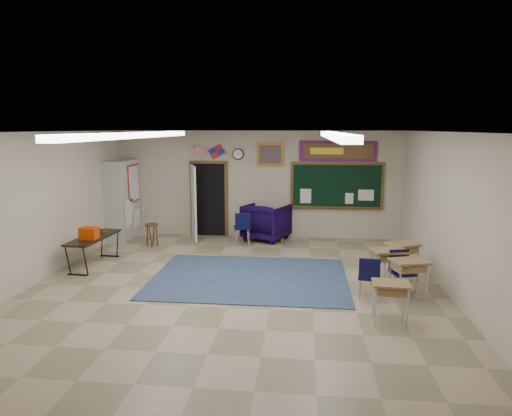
# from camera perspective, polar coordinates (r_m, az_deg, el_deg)

# --- Properties ---
(floor) EXTENTS (9.00, 9.00, 0.00)m
(floor) POSITION_cam_1_polar(r_m,az_deg,el_deg) (8.85, -2.72, -10.34)
(floor) COLOR tan
(floor) RESTS_ON ground
(back_wall) EXTENTS (8.00, 0.04, 3.00)m
(back_wall) POSITION_cam_1_polar(r_m,az_deg,el_deg) (12.87, 0.22, 2.96)
(back_wall) COLOR #B6A894
(back_wall) RESTS_ON floor
(front_wall) EXTENTS (8.00, 0.04, 3.00)m
(front_wall) POSITION_cam_1_polar(r_m,az_deg,el_deg) (4.22, -12.25, -12.15)
(front_wall) COLOR #B6A894
(front_wall) RESTS_ON floor
(left_wall) EXTENTS (0.04, 9.00, 3.00)m
(left_wall) POSITION_cam_1_polar(r_m,az_deg,el_deg) (9.88, -26.41, -0.23)
(left_wall) COLOR #B6A894
(left_wall) RESTS_ON floor
(right_wall) EXTENTS (0.04, 9.00, 3.00)m
(right_wall) POSITION_cam_1_polar(r_m,az_deg,el_deg) (8.79, 23.93, -1.19)
(right_wall) COLOR #B6A894
(right_wall) RESTS_ON floor
(ceiling) EXTENTS (8.00, 9.00, 0.04)m
(ceiling) POSITION_cam_1_polar(r_m,az_deg,el_deg) (8.30, -2.89, 9.47)
(ceiling) COLOR silver
(ceiling) RESTS_ON back_wall
(area_rug) EXTENTS (4.00, 3.00, 0.02)m
(area_rug) POSITION_cam_1_polar(r_m,az_deg,el_deg) (9.57, -0.80, -8.68)
(area_rug) COLOR #374869
(area_rug) RESTS_ON floor
(fluorescent_strips) EXTENTS (3.86, 6.00, 0.10)m
(fluorescent_strips) POSITION_cam_1_polar(r_m,az_deg,el_deg) (8.30, -2.89, 9.05)
(fluorescent_strips) COLOR white
(fluorescent_strips) RESTS_ON ceiling
(doorway) EXTENTS (1.10, 0.89, 2.16)m
(doorway) POSITION_cam_1_polar(r_m,az_deg,el_deg) (13.01, -6.44, 1.02)
(doorway) COLOR black
(doorway) RESTS_ON back_wall
(chalkboard) EXTENTS (2.55, 0.14, 1.30)m
(chalkboard) POSITION_cam_1_polar(r_m,az_deg,el_deg) (12.80, 10.06, 2.61)
(chalkboard) COLOR brown
(chalkboard) RESTS_ON back_wall
(bulletin_board) EXTENTS (2.10, 0.05, 0.55)m
(bulletin_board) POSITION_cam_1_polar(r_m,az_deg,el_deg) (12.72, 10.19, 7.02)
(bulletin_board) COLOR #B10F12
(bulletin_board) RESTS_ON back_wall
(framed_art_print) EXTENTS (0.75, 0.05, 0.65)m
(framed_art_print) POSITION_cam_1_polar(r_m,az_deg,el_deg) (12.73, 1.79, 6.73)
(framed_art_print) COLOR #A96820
(framed_art_print) RESTS_ON back_wall
(wall_clock) EXTENTS (0.32, 0.05, 0.32)m
(wall_clock) POSITION_cam_1_polar(r_m,az_deg,el_deg) (12.82, -2.26, 6.75)
(wall_clock) COLOR black
(wall_clock) RESTS_ON back_wall
(wall_flags) EXTENTS (1.16, 0.06, 0.70)m
(wall_flags) POSITION_cam_1_polar(r_m,az_deg,el_deg) (12.94, -6.04, 7.31)
(wall_flags) COLOR red
(wall_flags) RESTS_ON back_wall
(storage_cabinet) EXTENTS (0.59, 1.25, 2.20)m
(storage_cabinet) POSITION_cam_1_polar(r_m,az_deg,el_deg) (13.19, -16.34, 0.97)
(storage_cabinet) COLOR #A8A8A4
(storage_cabinet) RESTS_ON floor
(wingback_armchair) EXTENTS (1.43, 1.45, 1.01)m
(wingback_armchair) POSITION_cam_1_polar(r_m,az_deg,el_deg) (12.66, 1.31, -1.73)
(wingback_armchair) COLOR black
(wingback_armchair) RESTS_ON floor
(student_chair_reading) EXTENTS (0.53, 0.53, 0.89)m
(student_chair_reading) POSITION_cam_1_polar(r_m,az_deg,el_deg) (12.13, -1.74, -2.54)
(student_chair_reading) COLOR black
(student_chair_reading) RESTS_ON floor
(student_chair_desk_a) EXTENTS (0.46, 0.46, 0.81)m
(student_chair_desk_a) POSITION_cam_1_polar(r_m,az_deg,el_deg) (8.56, 13.97, -8.48)
(student_chair_desk_a) COLOR black
(student_chair_desk_a) RESTS_ON floor
(student_chair_desk_b) EXTENTS (0.50, 0.50, 0.83)m
(student_chair_desk_b) POSITION_cam_1_polar(r_m,az_deg,el_deg) (8.92, 17.83, -7.84)
(student_chair_desk_b) COLOR black
(student_chair_desk_b) RESTS_ON floor
(student_desk_front_left) EXTENTS (0.73, 0.60, 0.78)m
(student_desk_front_left) POSITION_cam_1_polar(r_m,az_deg,el_deg) (9.20, 16.24, -7.08)
(student_desk_front_left) COLOR olive
(student_desk_front_left) RESTS_ON floor
(student_desk_front_right) EXTENTS (0.76, 0.67, 0.75)m
(student_desk_front_right) POSITION_cam_1_polar(r_m,az_deg,el_deg) (9.89, 17.73, -6.06)
(student_desk_front_right) COLOR olive
(student_desk_front_right) RESTS_ON floor
(student_desk_back_left) EXTENTS (0.60, 0.47, 0.69)m
(student_desk_back_left) POSITION_cam_1_polar(r_m,az_deg,el_deg) (7.63, 16.42, -11.08)
(student_desk_back_left) COLOR olive
(student_desk_back_left) RESTS_ON floor
(student_desk_back_right) EXTENTS (0.73, 0.62, 0.74)m
(student_desk_back_right) POSITION_cam_1_polar(r_m,az_deg,el_deg) (8.73, 18.49, -8.27)
(student_desk_back_right) COLOR olive
(student_desk_back_right) RESTS_ON floor
(folding_table) EXTENTS (0.65, 1.66, 0.93)m
(folding_table) POSITION_cam_1_polar(r_m,az_deg,el_deg) (10.92, -19.59, -4.94)
(folding_table) COLOR black
(folding_table) RESTS_ON floor
(wooden_stool) EXTENTS (0.34, 0.34, 0.59)m
(wooden_stool) POSITION_cam_1_polar(r_m,az_deg,el_deg) (12.30, -12.87, -3.26)
(wooden_stool) COLOR #543919
(wooden_stool) RESTS_ON floor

